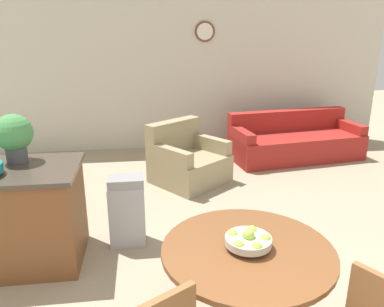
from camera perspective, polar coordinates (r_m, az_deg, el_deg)
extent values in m
cube|color=beige|center=(6.84, -3.64, 11.95)|extent=(8.00, 0.06, 2.70)
cylinder|color=brown|center=(6.84, 1.97, 18.09)|extent=(0.35, 0.02, 0.35)
cylinder|color=white|center=(6.82, 1.99, 18.09)|extent=(0.28, 0.01, 0.28)
cylinder|color=brown|center=(2.71, 8.12, -20.79)|extent=(0.11, 0.11, 0.68)
cylinder|color=brown|center=(2.50, 8.49, -14.41)|extent=(1.11, 1.11, 0.03)
cylinder|color=#B7B29E|center=(2.48, 8.52, -13.77)|extent=(0.11, 0.11, 0.03)
cylinder|color=#B7B29E|center=(2.46, 8.56, -13.00)|extent=(0.30, 0.30, 0.05)
sphere|color=#99C142|center=(2.47, 11.11, -12.76)|extent=(0.08, 0.08, 0.08)
sphere|color=#99C142|center=(2.55, 9.08, -11.61)|extent=(0.08, 0.08, 0.08)
sphere|color=#99C142|center=(2.49, 6.22, -12.24)|extent=(0.08, 0.08, 0.08)
sphere|color=#99C142|center=(2.38, 7.13, -13.83)|extent=(0.08, 0.08, 0.08)
sphere|color=#99C142|center=(2.38, 9.85, -13.98)|extent=(0.08, 0.08, 0.08)
sphere|color=#99C142|center=(2.44, 8.61, -12.09)|extent=(0.08, 0.08, 0.08)
cube|color=brown|center=(3.84, -26.10, -8.94)|extent=(1.26, 0.76, 0.89)
cube|color=#42382D|center=(3.67, -27.09, -2.40)|extent=(1.32, 0.82, 0.04)
cylinder|color=#4C4C51|center=(3.78, -25.15, -0.04)|extent=(0.19, 0.19, 0.15)
sphere|color=#478E4C|center=(3.73, -25.56, 2.88)|extent=(0.34, 0.34, 0.34)
cube|color=#9E9EA3|center=(3.86, -9.83, -9.18)|extent=(0.35, 0.25, 0.64)
cube|color=gray|center=(3.71, -10.12, -4.21)|extent=(0.34, 0.24, 0.09)
cube|color=maroon|center=(6.62, 15.54, 1.05)|extent=(2.29, 1.17, 0.42)
cube|color=maroon|center=(6.81, 14.36, 4.96)|extent=(2.19, 0.50, 0.35)
cube|color=maroon|center=(6.15, 7.46, 1.04)|extent=(0.27, 0.82, 0.58)
cube|color=maroon|center=(7.17, 22.57, 2.25)|extent=(0.27, 0.82, 0.58)
cube|color=#998966|center=(5.36, -0.34, -2.36)|extent=(1.25, 1.24, 0.40)
cube|color=#998966|center=(5.47, -2.86, 2.71)|extent=(0.83, 0.70, 0.45)
cube|color=#998966|center=(5.08, -3.43, -2.35)|extent=(0.59, 0.71, 0.60)
cube|color=#998966|center=(5.60, 2.46, -0.40)|extent=(0.59, 0.71, 0.60)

